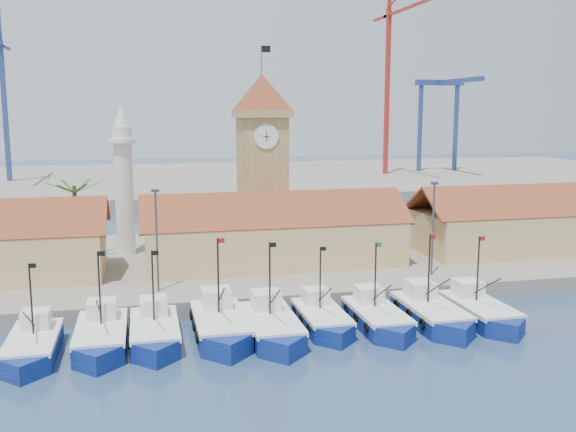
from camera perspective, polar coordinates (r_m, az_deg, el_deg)
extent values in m
plane|color=navy|center=(48.84, 3.55, -11.26)|extent=(400.00, 400.00, 0.00)
cube|color=gray|center=(71.00, -1.96, -4.08)|extent=(140.00, 32.00, 1.50)
cube|color=gray|center=(155.23, -8.05, 3.19)|extent=(240.00, 80.00, 2.00)
cube|color=navy|center=(49.70, -21.70, -10.98)|extent=(3.32, 7.50, 1.71)
cube|color=navy|center=(46.23, -22.40, -12.55)|extent=(3.32, 3.32, 1.71)
cube|color=silver|center=(49.42, -21.76, -10.05)|extent=(3.38, 7.71, 0.33)
cube|color=silver|center=(50.95, -21.49, -8.56)|extent=(1.99, 2.08, 1.33)
cylinder|color=black|center=(49.09, -21.86, -6.94)|extent=(0.13, 0.13, 5.31)
cube|color=black|center=(48.45, -21.76, -4.13)|extent=(0.47, 0.02, 0.33)
cube|color=navy|center=(49.95, -16.25, -10.54)|extent=(3.55, 8.04, 1.83)
cube|color=navy|center=(46.19, -16.52, -12.20)|extent=(3.55, 3.55, 1.83)
cube|color=silver|center=(49.65, -16.29, -9.54)|extent=(3.62, 8.26, 0.36)
cube|color=silver|center=(51.32, -16.21, -7.97)|extent=(2.13, 2.23, 1.42)
cylinder|color=black|center=(49.32, -16.41, -6.23)|extent=(0.14, 0.14, 5.68)
cube|color=black|center=(48.68, -16.25, -3.22)|extent=(0.51, 0.02, 0.36)
cube|color=navy|center=(49.96, -11.76, -10.36)|extent=(3.46, 7.83, 1.78)
cube|color=navy|center=(46.29, -11.64, -11.97)|extent=(3.46, 3.46, 1.78)
cube|color=silver|center=(49.67, -11.79, -9.40)|extent=(3.53, 8.05, 0.35)
cube|color=silver|center=(51.30, -11.87, -7.87)|extent=(2.08, 2.18, 1.38)
cylinder|color=black|center=(49.35, -11.91, -6.16)|extent=(0.14, 0.14, 5.54)
cube|color=black|center=(48.74, -11.72, -3.24)|extent=(0.49, 0.02, 0.35)
cube|color=navy|center=(50.43, -6.07, -9.97)|extent=(3.80, 8.61, 1.96)
cube|color=navy|center=(46.41, -5.41, -11.69)|extent=(3.80, 3.80, 1.96)
cube|color=silver|center=(50.11, -6.09, -8.92)|extent=(3.88, 8.85, 0.38)
cube|color=silver|center=(51.90, -6.39, -7.28)|extent=(2.28, 2.39, 1.52)
cylinder|color=black|center=(49.78, -6.22, -5.39)|extent=(0.15, 0.15, 6.09)
cube|color=#A5140F|center=(49.17, -5.97, -2.19)|extent=(0.54, 0.02, 0.38)
cube|color=navy|center=(50.04, -1.49, -10.10)|extent=(3.65, 8.27, 1.88)
cube|color=navy|center=(46.25, -0.45, -11.76)|extent=(3.65, 3.65, 1.88)
cube|color=silver|center=(49.74, -1.49, -9.08)|extent=(3.73, 8.50, 0.37)
cube|color=silver|center=(51.42, -1.96, -7.49)|extent=(2.19, 2.30, 1.46)
cylinder|color=black|center=(49.39, -1.63, -5.67)|extent=(0.15, 0.15, 5.85)
cube|color=black|center=(48.82, -1.34, -2.58)|extent=(0.52, 0.02, 0.37)
cube|color=navy|center=(52.13, 2.99, -9.37)|extent=(3.26, 7.38, 1.68)
cube|color=navy|center=(48.79, 4.20, -10.71)|extent=(3.26, 3.26, 1.68)
cube|color=silver|center=(51.87, 3.00, -8.49)|extent=(3.33, 7.59, 0.33)
cube|color=silver|center=(53.35, 2.46, -7.14)|extent=(1.96, 2.05, 1.31)
cylinder|color=black|center=(51.57, 2.88, -5.58)|extent=(0.13, 0.13, 5.22)
cube|color=black|center=(51.07, 3.16, -2.93)|extent=(0.47, 0.02, 0.33)
cube|color=navy|center=(52.69, 7.88, -9.22)|extent=(3.41, 7.72, 1.76)
cube|color=navy|center=(49.31, 9.49, -10.57)|extent=(3.41, 3.41, 1.76)
cube|color=silver|center=(52.42, 7.90, -8.31)|extent=(3.48, 7.94, 0.34)
cube|color=silver|center=(53.93, 7.18, -6.93)|extent=(2.05, 2.15, 1.37)
cylinder|color=black|center=(52.11, 7.77, -5.29)|extent=(0.14, 0.14, 5.46)
cube|color=#197226|center=(51.62, 8.09, -2.55)|extent=(0.49, 0.02, 0.34)
cube|color=navy|center=(54.31, 12.51, -8.75)|extent=(3.64, 8.25, 1.87)
cube|color=navy|center=(50.83, 14.53, -10.10)|extent=(3.64, 3.64, 1.87)
cube|color=silver|center=(54.04, 12.55, -7.81)|extent=(3.72, 8.48, 0.36)
cube|color=silver|center=(55.59, 11.66, -6.40)|extent=(2.19, 2.29, 1.46)
cylinder|color=black|center=(53.72, 12.42, -4.68)|extent=(0.15, 0.15, 5.83)
cube|color=#A5140F|center=(53.26, 12.77, -1.83)|extent=(0.52, 0.02, 0.36)
cube|color=navy|center=(55.98, 16.61, -8.40)|extent=(3.51, 7.94, 1.81)
cube|color=navy|center=(52.74, 18.75, -9.60)|extent=(3.51, 3.51, 1.81)
cube|color=silver|center=(55.72, 16.65, -7.51)|extent=(3.58, 8.16, 0.35)
cube|color=silver|center=(57.16, 15.70, -6.21)|extent=(2.11, 2.21, 1.40)
cylinder|color=black|center=(55.41, 16.53, -4.59)|extent=(0.14, 0.14, 5.62)
cube|color=#A5140F|center=(54.99, 16.88, -1.93)|extent=(0.50, 0.02, 0.35)
cube|color=tan|center=(66.52, -1.31, -2.34)|extent=(26.00, 10.00, 4.50)
cube|color=#964C26|center=(63.45, -0.87, 0.54)|extent=(27.04, 5.13, 3.21)
cube|color=#964C26|center=(68.30, -1.75, 1.16)|extent=(27.04, 5.13, 3.21)
cube|color=tan|center=(79.31, 21.97, -1.13)|extent=(30.00, 10.00, 4.50)
cube|color=#964C26|center=(76.75, 23.20, 1.31)|extent=(31.20, 5.13, 3.21)
cube|color=#964C26|center=(80.80, 21.12, 1.80)|extent=(31.20, 5.13, 3.21)
cube|color=tan|center=(71.52, -2.30, 2.73)|extent=(5.00, 5.00, 15.00)
cube|color=tan|center=(71.06, -2.34, 9.07)|extent=(5.80, 5.80, 0.80)
pyramid|color=#964C26|center=(71.09, -2.35, 10.93)|extent=(5.80, 5.80, 4.00)
cylinder|color=white|center=(68.60, -1.93, 7.07)|extent=(2.60, 0.15, 2.60)
cube|color=black|center=(68.53, -1.92, 7.06)|extent=(0.08, 0.02, 1.00)
cube|color=black|center=(68.53, -1.92, 7.06)|extent=(0.80, 0.02, 0.08)
cylinder|color=#3F3F44|center=(71.28, -2.37, 13.74)|extent=(0.10, 0.10, 3.00)
cube|color=black|center=(71.47, -1.97, 14.62)|extent=(1.00, 0.03, 0.70)
cylinder|color=silver|center=(72.37, -14.36, 2.13)|extent=(2.00, 2.00, 14.00)
cylinder|color=silver|center=(71.93, -14.53, 6.48)|extent=(3.00, 3.00, 0.40)
cone|color=silver|center=(71.86, -14.61, 8.55)|extent=(1.80, 1.80, 2.40)
cylinder|color=brown|center=(71.12, -18.32, -0.62)|extent=(0.44, 0.44, 8.00)
cube|color=#236221|center=(70.48, -17.34, 2.47)|extent=(2.80, 0.35, 1.18)
cube|color=#236221|center=(71.74, -17.83, 2.56)|extent=(1.71, 2.60, 1.18)
cube|color=#236221|center=(71.87, -18.94, 2.51)|extent=(1.71, 2.60, 1.18)
cube|color=#236221|center=(70.75, -19.60, 2.38)|extent=(2.80, 0.35, 1.18)
cube|color=#236221|center=(69.48, -19.14, 2.29)|extent=(1.71, 2.60, 1.18)
cube|color=#236221|center=(69.34, -17.99, 2.33)|extent=(1.71, 2.60, 1.18)
cylinder|color=#3F3F44|center=(56.94, -11.58, -2.19)|extent=(0.20, 0.20, 9.00)
cube|color=#3F3F44|center=(56.25, -11.72, 2.21)|extent=(0.70, 0.25, 0.25)
cylinder|color=#3F3F44|center=(63.06, 12.75, -1.12)|extent=(0.20, 0.20, 9.00)
cube|color=#3F3F44|center=(62.44, 12.90, 2.85)|extent=(0.70, 0.25, 0.25)
cube|color=navy|center=(154.48, -23.85, 8.48)|extent=(1.00, 1.00, 30.31)
cube|color=navy|center=(160.03, -23.85, 13.56)|extent=(0.60, 10.00, 0.60)
cube|color=#B1231B|center=(160.14, 8.80, 10.69)|extent=(1.00, 1.00, 38.91)
cube|color=#B1231B|center=(151.28, 10.65, 17.76)|extent=(0.60, 28.47, 0.60)
cube|color=#B1231B|center=(166.32, 8.30, 17.03)|extent=(0.60, 10.00, 0.60)
cube|color=navy|center=(169.12, 11.65, 7.66)|extent=(0.90, 0.90, 22.00)
cube|color=navy|center=(173.50, 14.68, 7.58)|extent=(0.90, 0.90, 22.00)
cube|color=navy|center=(171.36, 13.33, 11.47)|extent=(13.00, 1.40, 1.40)
cube|color=navy|center=(162.44, 14.92, 11.54)|extent=(1.40, 22.00, 1.00)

